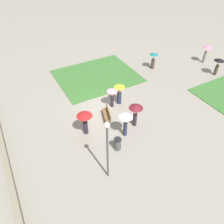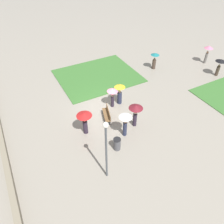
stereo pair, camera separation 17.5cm
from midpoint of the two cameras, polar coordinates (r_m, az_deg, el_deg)
ground_plane at (r=18.85m, az=-2.02°, el=1.10°), size 90.00×90.00×0.00m
lawn_patch_near at (r=23.24m, az=-3.52°, el=9.44°), size 6.79×8.04×0.06m
parapet_wall at (r=17.64m, az=-26.68°, el=-6.28°), size 45.00×0.35×0.58m
park_bench at (r=17.48m, az=-0.98°, el=-0.57°), size 1.77×0.91×0.90m
lamp_post at (r=11.95m, az=-1.13°, el=-8.51°), size 0.32×0.32×4.52m
trash_bin at (r=15.21m, az=1.66°, el=-8.35°), size 0.53×0.53×0.96m
crowd_person_yellow at (r=18.68m, az=2.29°, el=5.31°), size 0.91×0.91×1.91m
crowd_person_white at (r=15.51m, az=3.81°, el=-2.27°), size 0.96×0.96×1.98m
crowd_person_red at (r=15.79m, az=-6.89°, el=-1.75°), size 1.14×1.14×1.91m
crowd_person_pink at (r=18.20m, az=0.39°, el=4.90°), size 0.91×0.91×1.83m
crowd_person_maroon at (r=16.32m, az=6.49°, el=0.46°), size 1.08×1.08×1.99m
lone_walker_far_path at (r=27.31m, az=23.99°, el=14.50°), size 0.96×0.96×2.04m
lone_walker_mid_plaza at (r=24.53m, az=11.27°, el=13.42°), size 0.90×0.90×1.81m
lone_walker_near_lawn at (r=25.25m, az=26.53°, el=11.16°), size 1.04×1.04×1.82m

